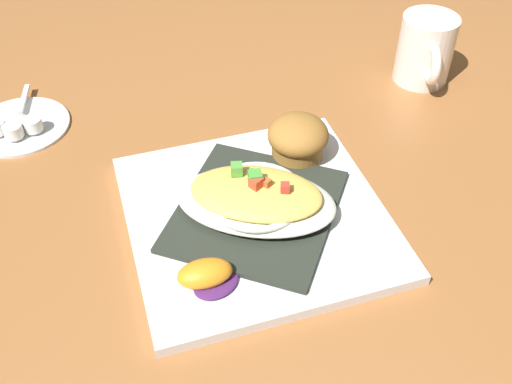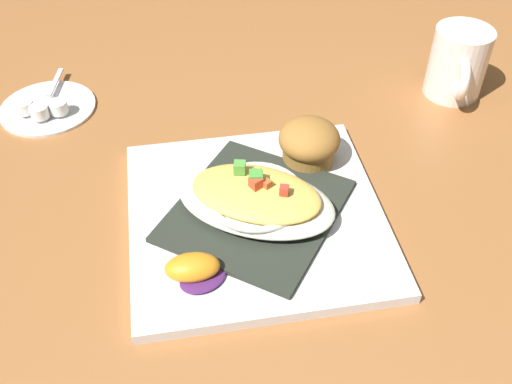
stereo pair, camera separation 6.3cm
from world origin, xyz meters
The scene contains 11 objects.
ground_plane centered at (0.00, 0.00, 0.00)m, with size 2.60×2.60×0.00m, color #9D6133.
square_plate centered at (0.00, 0.00, 0.01)m, with size 0.27×0.27×0.01m, color white.
folded_napkin centered at (0.00, 0.00, 0.02)m, with size 0.16×0.18×0.01m, color #282E25.
gratin_dish centered at (0.00, 0.00, 0.03)m, with size 0.16×0.20×0.05m.
muffin centered at (-0.09, 0.06, 0.04)m, with size 0.07×0.07×0.05m.
orange_garnish centered at (0.09, -0.06, 0.02)m, with size 0.06×0.07×0.02m.
coffee_mug centered at (-0.24, 0.28, 0.04)m, with size 0.11×0.08×0.09m.
creamer_saucer centered at (-0.21, -0.28, 0.00)m, with size 0.13×0.13×0.01m, color white.
spoon centered at (-0.22, -0.28, 0.01)m, with size 0.10×0.02×0.01m.
creamer_cup_1 centered at (-0.18, -0.28, 0.02)m, with size 0.02×0.02×0.02m, color white.
creamer_cup_2 centered at (-0.19, -0.26, 0.02)m, with size 0.02×0.02×0.02m, color white.
Camera 1 is at (0.45, -0.07, 0.48)m, focal length 42.03 mm.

